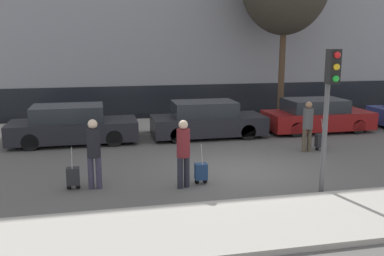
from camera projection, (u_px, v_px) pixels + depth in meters
The scene contains 13 objects.
ground_plane at pixel (238, 170), 12.52m from camera, with size 80.00×80.00×0.00m, color #565451.
sidewalk_near at pixel (295, 219), 8.91m from camera, with size 28.00×2.50×0.12m.
sidewalk_far at pixel (189, 124), 19.20m from camera, with size 28.00×3.00×0.12m.
parked_car_0 at pixel (72, 126), 15.70m from camera, with size 4.60×1.83×1.42m.
parked_car_1 at pixel (207, 120), 16.73m from camera, with size 4.39×1.79×1.42m.
parked_car_2 at pixel (317, 116), 17.83m from camera, with size 4.37×1.88×1.36m.
pedestrian_left at pixel (94, 150), 10.76m from camera, with size 0.35×0.34×1.81m.
trolley_left at pixel (73, 176), 10.84m from camera, with size 0.34×0.29×1.11m.
pedestrian_center at pixel (183, 150), 10.84m from camera, with size 0.34×0.34×1.77m.
trolley_center at pixel (201, 172), 11.27m from camera, with size 0.34×0.29×1.09m.
pedestrian_right at pixel (308, 123), 14.44m from camera, with size 0.35×0.34×1.73m.
trolley_right at pixel (320, 141), 14.75m from camera, with size 0.34×0.29×1.11m.
traffic_light at pixel (330, 92), 10.05m from camera, with size 0.28×0.47×3.53m.
Camera 1 is at (-3.90, -11.45, 3.71)m, focal length 40.00 mm.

